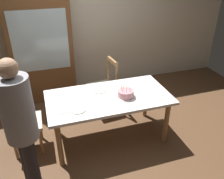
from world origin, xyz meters
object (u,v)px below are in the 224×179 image
at_px(dining_table, 109,101).
at_px(person_celebrant, 21,126).
at_px(plate_near_celebrant, 78,109).
at_px(chair_upholstered, 17,119).
at_px(chair_spindle_back, 103,87).
at_px(birthday_cake, 126,94).
at_px(china_cabinet, 42,51).
at_px(plate_far_side, 99,90).

relative_size(dining_table, person_celebrant, 1.03).
bearing_deg(plate_near_celebrant, chair_upholstered, 157.95).
height_order(dining_table, chair_spindle_back, chair_spindle_back).
height_order(birthday_cake, china_cabinet, china_cabinet).
xyz_separation_m(dining_table, person_celebrant, (-1.12, -0.66, 0.31)).
relative_size(birthday_cake, plate_near_celebrant, 1.27).
xyz_separation_m(dining_table, birthday_cake, (0.22, -0.09, 0.14)).
xyz_separation_m(plate_near_celebrant, plate_far_side, (0.39, 0.40, 0.00)).
bearing_deg(plate_near_celebrant, china_cabinet, 100.30).
bearing_deg(china_cabinet, chair_spindle_back, -40.03).
bearing_deg(person_celebrant, chair_spindle_back, 48.70).
xyz_separation_m(plate_near_celebrant, chair_upholstered, (-0.78, 0.32, -0.20)).
relative_size(plate_far_side, chair_upholstered, 0.23).
height_order(dining_table, birthday_cake, birthday_cake).
bearing_deg(chair_upholstered, plate_far_side, 4.33).
bearing_deg(chair_upholstered, plate_near_celebrant, -22.05).
bearing_deg(chair_spindle_back, person_celebrant, -131.30).
xyz_separation_m(birthday_cake, chair_upholstered, (-1.47, 0.21, -0.25)).
relative_size(dining_table, chair_upholstered, 1.82).
bearing_deg(plate_far_side, person_celebrant, -140.16).
height_order(birthday_cake, person_celebrant, person_celebrant).
height_order(plate_far_side, chair_upholstered, chair_upholstered).
xyz_separation_m(birthday_cake, person_celebrant, (-1.34, -0.56, 0.18)).
distance_m(plate_near_celebrant, person_celebrant, 0.82).
distance_m(birthday_cake, chair_upholstered, 1.51).
bearing_deg(birthday_cake, plate_near_celebrant, -171.12).
xyz_separation_m(dining_table, plate_near_celebrant, (-0.48, -0.20, 0.09)).
distance_m(plate_near_celebrant, china_cabinet, 1.80).
xyz_separation_m(dining_table, chair_upholstered, (-1.25, 0.11, -0.11)).
bearing_deg(dining_table, plate_far_side, 113.20).
distance_m(dining_table, chair_spindle_back, 0.81).
distance_m(plate_near_celebrant, chair_spindle_back, 1.19).
relative_size(plate_far_side, chair_spindle_back, 0.23).
relative_size(plate_near_celebrant, chair_upholstered, 0.23).
height_order(birthday_cake, plate_near_celebrant, birthday_cake).
xyz_separation_m(plate_far_side, chair_upholstered, (-1.17, -0.09, -0.20)).
xyz_separation_m(birthday_cake, chair_spindle_back, (-0.08, 0.86, -0.32)).
bearing_deg(china_cabinet, chair_upholstered, -107.63).
bearing_deg(china_cabinet, birthday_cake, -58.39).
height_order(dining_table, chair_upholstered, chair_upholstered).
xyz_separation_m(birthday_cake, plate_near_celebrant, (-0.70, -0.11, -0.04)).
relative_size(plate_near_celebrant, chair_spindle_back, 0.23).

